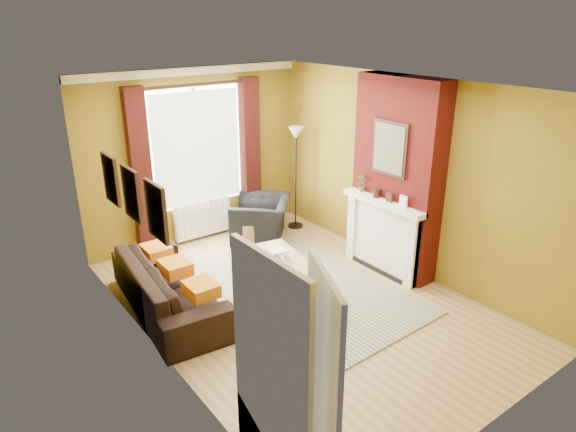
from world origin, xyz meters
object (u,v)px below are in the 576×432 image
object	(u,v)px
sofa	(169,286)
coffee_table	(281,262)
wicker_stool	(250,234)
floor_lamp	(296,149)
armchair	(261,219)

from	to	relation	value
sofa	coffee_table	bearing A→B (deg)	-98.35
wicker_stool	floor_lamp	size ratio (longest dim) A/B	0.22
wicker_stool	coffee_table	bearing A→B (deg)	-105.63
armchair	coffee_table	bearing A→B (deg)	17.93
armchair	floor_lamp	bearing A→B (deg)	134.29
armchair	wicker_stool	distance (m)	0.41
armchair	wicker_stool	bearing A→B (deg)	-19.86
armchair	wicker_stool	xyz separation A→B (m)	(-0.34, -0.18, -0.14)
coffee_table	sofa	bearing A→B (deg)	175.69
armchair	coffee_table	distance (m)	1.75
armchair	coffee_table	world-z (taller)	armchair
sofa	wicker_stool	bearing A→B (deg)	-55.44
wicker_stool	floor_lamp	bearing A→B (deg)	10.15
floor_lamp	wicker_stool	bearing A→B (deg)	-169.85
sofa	armchair	world-z (taller)	armchair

